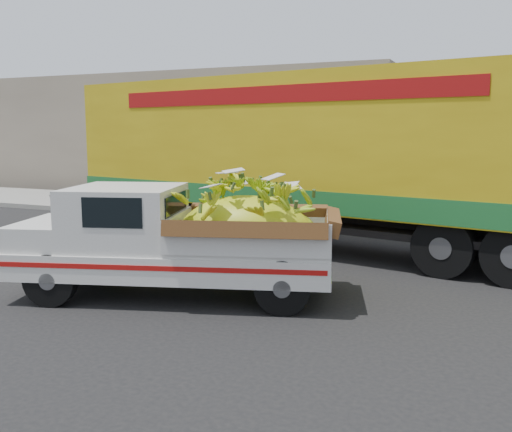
% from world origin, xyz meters
% --- Properties ---
extents(ground, '(100.00, 100.00, 0.00)m').
position_xyz_m(ground, '(0.00, 0.00, 0.00)').
color(ground, black).
rests_on(ground, ground).
extents(curb, '(60.00, 0.25, 0.15)m').
position_xyz_m(curb, '(0.00, 6.57, 0.07)').
color(curb, gray).
rests_on(curb, ground).
extents(sidewalk, '(60.00, 4.00, 0.14)m').
position_xyz_m(sidewalk, '(0.00, 8.67, 0.07)').
color(sidewalk, gray).
rests_on(sidewalk, ground).
extents(building_left, '(18.00, 6.00, 5.00)m').
position_xyz_m(building_left, '(-8.00, 14.57, 2.50)').
color(building_left, gray).
rests_on(building_left, ground).
extents(pickup_truck, '(5.27, 3.16, 1.74)m').
position_xyz_m(pickup_truck, '(0.35, -0.35, 0.93)').
color(pickup_truck, black).
rests_on(pickup_truck, ground).
extents(semi_trailer, '(12.08, 4.79, 3.80)m').
position_xyz_m(semi_trailer, '(0.58, 4.11, 2.12)').
color(semi_trailer, black).
rests_on(semi_trailer, ground).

